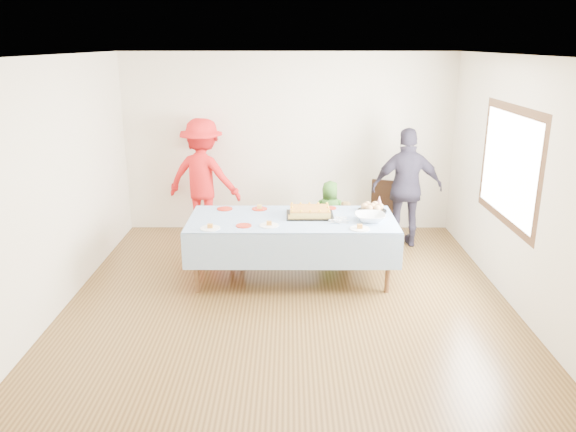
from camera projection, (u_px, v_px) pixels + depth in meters
The scene contains 22 objects.
ground at pixel (289, 295), 6.55m from camera, with size 5.00×5.00×0.00m, color #4D3216.
room_walls at pixel (294, 145), 6.03m from camera, with size 5.04×5.04×2.72m.
party_table at pixel (292, 223), 6.82m from camera, with size 2.50×1.10×0.78m.
birthday_cake at pixel (310, 212), 6.89m from camera, with size 0.57×0.44×0.10m.
rolls_tray at pixel (372, 208), 7.07m from camera, with size 0.37×0.37×0.11m.
punch_bowl at pixel (370, 217), 6.69m from camera, with size 0.37×0.37×0.09m, color silver.
party_hat at pixel (379, 202), 7.22m from camera, with size 0.10×0.10×0.16m, color white.
fork_pile at pixel (338, 220), 6.63m from camera, with size 0.24×0.18×0.07m, color white, non-canonical shape.
plate_red_far_a at pixel (225, 209), 7.17m from camera, with size 0.20×0.20×0.01m, color red.
plate_red_far_b at pixel (260, 209), 7.17m from camera, with size 0.20×0.20×0.01m, color red.
plate_red_far_c at pixel (301, 209), 7.16m from camera, with size 0.18×0.18×0.01m, color red.
plate_red_far_d at pixel (330, 208), 7.21m from camera, with size 0.16×0.16×0.01m, color red.
plate_red_near at pixel (244, 226), 6.52m from camera, with size 0.18×0.18×0.01m, color red.
plate_white_left at pixel (210, 228), 6.43m from camera, with size 0.23×0.23×0.01m, color white.
plate_white_mid at pixel (269, 225), 6.53m from camera, with size 0.22×0.22×0.01m, color white.
plate_white_right at pixel (360, 229), 6.41m from camera, with size 0.23×0.23×0.01m, color white.
dining_chair at pixel (382, 207), 8.33m from camera, with size 0.48×0.48×0.87m.
toddler_left at pixel (236, 238), 7.30m from camera, with size 0.28×0.18×0.77m, color red.
toddler_mid at pixel (330, 214), 8.02m from camera, with size 0.47×0.30×0.95m, color #366B23.
toddler_right at pixel (344, 227), 7.77m from camera, with size 0.36×0.28×0.75m, color tan.
adult_left at pixel (203, 178), 8.39m from camera, with size 1.14×0.66×1.77m, color red.
adult_right at pixel (407, 188), 7.93m from camera, with size 1.00×0.42×1.70m, color #2E2938.
Camera 1 is at (0.01, -5.98, 2.83)m, focal length 35.00 mm.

